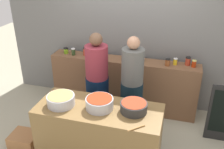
# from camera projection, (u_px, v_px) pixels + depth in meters

# --- Properties ---
(ground) EXTENTS (12.00, 12.00, 0.00)m
(ground) POSITION_uv_depth(u_px,v_px,m) (106.00, 143.00, 4.05)
(ground) COLOR #A5A088
(storefront_wall) EXTENTS (4.80, 0.12, 3.00)m
(storefront_wall) POSITION_uv_depth(u_px,v_px,m) (129.00, 27.00, 4.64)
(storefront_wall) COLOR slate
(storefront_wall) RESTS_ON ground
(display_shelf) EXTENTS (2.70, 0.36, 0.99)m
(display_shelf) POSITION_uv_depth(u_px,v_px,m) (123.00, 84.00, 4.78)
(display_shelf) COLOR brown
(display_shelf) RESTS_ON ground
(prep_table) EXTENTS (1.70, 0.70, 0.86)m
(prep_table) POSITION_uv_depth(u_px,v_px,m) (99.00, 133.00, 3.60)
(prep_table) COLOR brown
(prep_table) RESTS_ON ground
(preserve_jar_0) EXTENTS (0.09, 0.09, 0.11)m
(preserve_jar_0) POSITION_uv_depth(u_px,v_px,m) (66.00, 51.00, 4.81)
(preserve_jar_0) COLOR #65931C
(preserve_jar_0) RESTS_ON display_shelf
(preserve_jar_1) EXTENTS (0.07, 0.07, 0.13)m
(preserve_jar_1) POSITION_uv_depth(u_px,v_px,m) (73.00, 52.00, 4.74)
(preserve_jar_1) COLOR #2F4322
(preserve_jar_1) RESTS_ON display_shelf
(preserve_jar_2) EXTENTS (0.08, 0.08, 0.14)m
(preserve_jar_2) POSITION_uv_depth(u_px,v_px,m) (85.00, 52.00, 4.72)
(preserve_jar_2) COLOR #B63C28
(preserve_jar_2) RESTS_ON display_shelf
(preserve_jar_3) EXTENTS (0.07, 0.07, 0.11)m
(preserve_jar_3) POSITION_uv_depth(u_px,v_px,m) (124.00, 57.00, 4.54)
(preserve_jar_3) COLOR #954B13
(preserve_jar_3) RESTS_ON display_shelf
(preserve_jar_4) EXTENTS (0.08, 0.08, 0.15)m
(preserve_jar_4) POSITION_uv_depth(u_px,v_px,m) (141.00, 57.00, 4.47)
(preserve_jar_4) COLOR yellow
(preserve_jar_4) RESTS_ON display_shelf
(preserve_jar_5) EXTENTS (0.08, 0.08, 0.12)m
(preserve_jar_5) POSITION_uv_depth(u_px,v_px,m) (167.00, 62.00, 4.30)
(preserve_jar_5) COLOR brown
(preserve_jar_5) RESTS_ON display_shelf
(preserve_jar_6) EXTENTS (0.07, 0.07, 0.12)m
(preserve_jar_6) POSITION_uv_depth(u_px,v_px,m) (175.00, 62.00, 4.34)
(preserve_jar_6) COLOR gold
(preserve_jar_6) RESTS_ON display_shelf
(preserve_jar_7) EXTENTS (0.09, 0.09, 0.14)m
(preserve_jar_7) POSITION_uv_depth(u_px,v_px,m) (188.00, 61.00, 4.32)
(preserve_jar_7) COLOR #A93622
(preserve_jar_7) RESTS_ON display_shelf
(preserve_jar_8) EXTENTS (0.07, 0.07, 0.12)m
(preserve_jar_8) POSITION_uv_depth(u_px,v_px,m) (194.00, 64.00, 4.25)
(preserve_jar_8) COLOR #AF2C0C
(preserve_jar_8) RESTS_ON display_shelf
(cooking_pot_left) EXTENTS (0.38, 0.38, 0.15)m
(cooking_pot_left) POSITION_uv_depth(u_px,v_px,m) (61.00, 100.00, 3.45)
(cooking_pot_left) COLOR #B7B7BC
(cooking_pot_left) RESTS_ON prep_table
(cooking_pot_center) EXTENTS (0.37, 0.37, 0.15)m
(cooking_pot_center) POSITION_uv_depth(u_px,v_px,m) (100.00, 103.00, 3.37)
(cooking_pot_center) COLOR #B7B7BC
(cooking_pot_center) RESTS_ON prep_table
(cooking_pot_right) EXTENTS (0.35, 0.35, 0.13)m
(cooking_pot_right) POSITION_uv_depth(u_px,v_px,m) (134.00, 107.00, 3.31)
(cooking_pot_right) COLOR #2D2D2D
(cooking_pot_right) RESTS_ON prep_table
(wooden_spoon) EXTENTS (0.19, 0.18, 0.02)m
(wooden_spoon) POSITION_uv_depth(u_px,v_px,m) (136.00, 128.00, 3.01)
(wooden_spoon) COLOR #9E703D
(wooden_spoon) RESTS_ON prep_table
(cook_with_tongs) EXTENTS (0.38, 0.38, 1.64)m
(cook_with_tongs) POSITION_uv_depth(u_px,v_px,m) (97.00, 85.00, 4.23)
(cook_with_tongs) COLOR #0A1B37
(cook_with_tongs) RESTS_ON ground
(cook_in_cap) EXTENTS (0.36, 0.36, 1.65)m
(cook_in_cap) POSITION_uv_depth(u_px,v_px,m) (132.00, 91.00, 4.03)
(cook_in_cap) COLOR black
(cook_in_cap) RESTS_ON ground
(bread_crate) EXTENTS (0.43, 0.37, 0.20)m
(bread_crate) POSITION_uv_depth(u_px,v_px,m) (25.00, 139.00, 3.98)
(bread_crate) COLOR #9C683F
(bread_crate) RESTS_ON ground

